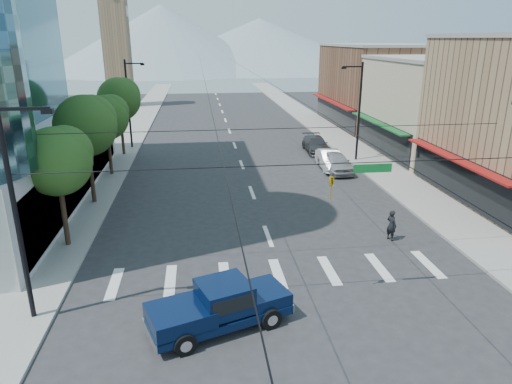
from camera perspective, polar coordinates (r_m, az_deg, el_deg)
ground at (r=21.52m, az=3.96°, el=-12.02°), size 160.00×160.00×0.00m
sidewalk_left at (r=59.72m, az=-15.15°, el=7.51°), size 4.00×120.00×0.15m
sidewalk_right at (r=61.21m, az=7.92°, el=8.24°), size 4.00×120.00×0.15m
shop_mid at (r=48.80m, az=22.34°, el=9.68°), size 12.00×14.00×9.00m
shop_far at (r=63.08m, az=15.33°, el=12.59°), size 12.00×18.00×10.00m
clock_tower at (r=81.14m, az=-17.07°, el=17.66°), size 4.80×4.80×20.40m
mountain_left at (r=168.51m, az=-11.63°, el=18.32°), size 80.00×80.00×22.00m
mountain_right at (r=179.72m, az=0.41°, el=18.03°), size 90.00×90.00×18.00m
tree_near at (r=26.01m, az=-23.37°, el=3.83°), size 3.65×3.64×6.71m
tree_midnear at (r=32.52m, az=-20.30°, el=8.01°), size 4.09×4.09×7.52m
tree_midfar at (r=39.38m, az=-18.05°, el=9.03°), size 3.65×3.64×6.71m
tree_far at (r=46.13m, az=-16.60°, el=11.22°), size 4.09×4.09×7.52m
signal_rig at (r=18.69m, az=5.44°, el=-1.20°), size 21.80×0.20×9.00m
lamp_pole_nw at (r=49.00m, az=-15.54°, el=10.94°), size 2.00×0.25×9.00m
lamp_pole_ne at (r=43.07m, az=12.64°, el=10.18°), size 2.00×0.25×9.00m
pickup_truck at (r=18.52m, az=-4.62°, el=-13.94°), size 6.02×3.79×1.93m
pedestrian at (r=27.06m, az=16.57°, el=-4.00°), size 0.66×0.78×1.80m
parked_car_near at (r=39.92m, az=9.92°, el=3.71°), size 2.31×5.15×1.72m
parked_car_mid at (r=40.79m, az=9.22°, el=4.00°), size 1.96×5.01×1.63m
parked_car_far at (r=46.79m, az=7.49°, el=5.92°), size 2.35×5.39×1.54m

